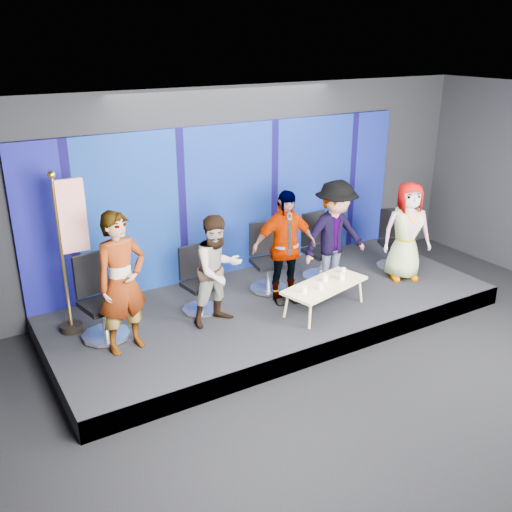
% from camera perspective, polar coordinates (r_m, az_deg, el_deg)
% --- Properties ---
extents(ground, '(10.00, 10.00, 0.00)m').
position_cam_1_polar(ground, '(7.58, 12.32, -13.50)').
color(ground, black).
rests_on(ground, ground).
extents(room_walls, '(10.02, 8.02, 3.51)m').
position_cam_1_polar(room_walls, '(6.53, 13.98, 4.34)').
color(room_walls, black).
rests_on(room_walls, ground).
extents(riser, '(7.00, 3.00, 0.30)m').
position_cam_1_polar(riser, '(9.19, 1.82, -5.31)').
color(riser, black).
rests_on(riser, ground).
extents(backdrop, '(7.00, 0.08, 2.60)m').
position_cam_1_polar(backdrop, '(9.84, -2.65, 5.56)').
color(backdrop, '#0F085F').
rests_on(backdrop, riser).
extents(chair_a, '(0.79, 0.79, 1.19)m').
position_cam_1_polar(chair_a, '(8.20, -15.18, -5.35)').
color(chair_a, silver).
rests_on(chair_a, riser).
extents(panelist_a, '(0.78, 0.59, 1.93)m').
position_cam_1_polar(panelist_a, '(7.58, -13.25, -2.62)').
color(panelist_a, black).
rests_on(panelist_a, riser).
extents(chair_b, '(0.64, 0.64, 1.01)m').
position_cam_1_polar(chair_b, '(8.72, -5.79, -3.42)').
color(chair_b, silver).
rests_on(chair_b, riser).
extents(panelist_b, '(0.87, 0.72, 1.63)m').
position_cam_1_polar(panelist_b, '(8.16, -3.83, -1.44)').
color(panelist_b, black).
rests_on(panelist_b, riser).
extents(chair_c, '(0.72, 0.72, 1.11)m').
position_cam_1_polar(chair_c, '(9.39, 1.12, -1.23)').
color(chair_c, silver).
rests_on(chair_c, riser).
extents(panelist_c, '(1.11, 0.60, 1.80)m').
position_cam_1_polar(panelist_c, '(8.79, 2.84, 0.89)').
color(panelist_c, black).
rests_on(panelist_c, riser).
extents(chair_d, '(0.66, 0.66, 1.14)m').
position_cam_1_polar(chair_d, '(9.90, 6.32, -0.10)').
color(chair_d, silver).
rests_on(chair_d, riser).
extents(panelist_d, '(1.20, 0.71, 1.84)m').
position_cam_1_polar(panelist_d, '(9.29, 7.89, 1.97)').
color(panelist_d, black).
rests_on(panelist_d, riser).
extents(chair_e, '(0.78, 0.78, 1.05)m').
position_cam_1_polar(chair_e, '(10.59, 13.53, 0.70)').
color(chair_e, silver).
rests_on(chair_e, riser).
extents(panelist_e, '(0.98, 0.83, 1.70)m').
position_cam_1_polar(panelist_e, '(9.99, 14.83, 2.40)').
color(panelist_e, black).
rests_on(panelist_e, riser).
extents(coffee_table, '(1.50, 0.91, 0.43)m').
position_cam_1_polar(coffee_table, '(8.73, 6.90, -2.99)').
color(coffee_table, tan).
rests_on(coffee_table, riser).
extents(mug_a, '(0.08, 0.08, 0.10)m').
position_cam_1_polar(mug_a, '(8.38, 4.86, -3.37)').
color(mug_a, white).
rests_on(mug_a, coffee_table).
extents(mug_b, '(0.07, 0.07, 0.08)m').
position_cam_1_polar(mug_b, '(8.52, 6.51, -3.04)').
color(mug_b, white).
rests_on(mug_b, coffee_table).
extents(mug_c, '(0.09, 0.09, 0.11)m').
position_cam_1_polar(mug_c, '(8.80, 6.92, -2.17)').
color(mug_c, white).
rests_on(mug_c, coffee_table).
extents(mug_d, '(0.09, 0.09, 0.11)m').
position_cam_1_polar(mug_d, '(8.89, 8.60, -2.00)').
color(mug_d, white).
rests_on(mug_d, coffee_table).
extents(mug_e, '(0.07, 0.07, 0.08)m').
position_cam_1_polar(mug_e, '(9.14, 8.73, -1.43)').
color(mug_e, white).
rests_on(mug_e, coffee_table).
extents(flag_stand, '(0.53, 0.31, 2.33)m').
position_cam_1_polar(flag_stand, '(8.17, -18.07, 0.67)').
color(flag_stand, black).
rests_on(flag_stand, riser).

